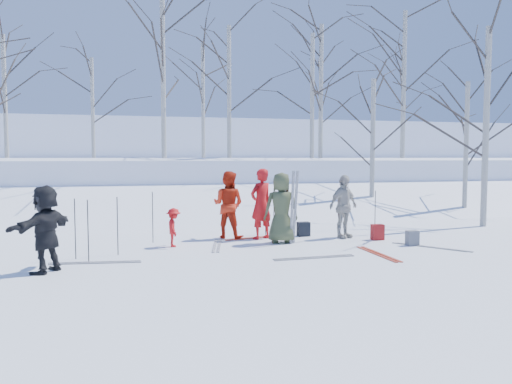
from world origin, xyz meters
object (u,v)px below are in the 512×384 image
object	(u,v)px
backpack_grey	(412,238)
skier_grey_west	(45,229)
backpack_red	(377,232)
dog	(288,226)
skier_olive_center	(281,208)
skier_red_north	(261,204)
skier_red_seated	(174,227)
skier_redor_behind	(228,205)
backpack_dark	(303,229)
skier_cream_east	(343,206)

from	to	relation	value
backpack_grey	skier_grey_west	bearing A→B (deg)	-174.11
backpack_red	dog	bearing A→B (deg)	147.86
backpack_grey	dog	bearing A→B (deg)	137.36
skier_olive_center	dog	size ratio (longest dim) A/B	2.94
skier_red_north	skier_red_seated	size ratio (longest dim) A/B	1.98
skier_red_seated	dog	xyz separation A→B (m)	(3.32, 1.04, -0.22)
skier_olive_center	dog	distance (m)	1.44
skier_redor_behind	dog	distance (m)	1.86
skier_red_seated	skier_red_north	bearing A→B (deg)	-73.19
skier_grey_west	backpack_dark	bearing A→B (deg)	147.97
skier_olive_center	backpack_grey	distance (m)	3.41
backpack_red	backpack_dark	world-z (taller)	backpack_red
skier_redor_behind	backpack_dark	world-z (taller)	skier_redor_behind
backpack_red	backpack_dark	distance (m)	2.06
backpack_red	backpack_dark	size ratio (longest dim) A/B	1.05
skier_olive_center	skier_red_seated	bearing A→B (deg)	5.60
skier_cream_east	backpack_red	xyz separation A→B (m)	(0.78, -0.52, -0.67)
backpack_dark	skier_olive_center	bearing A→B (deg)	-135.56
dog	backpack_dark	xyz separation A→B (m)	(0.40, -0.23, -0.06)
skier_cream_east	dog	bearing A→B (deg)	125.01
skier_redor_behind	skier_grey_west	xyz separation A→B (m)	(-4.24, -3.21, -0.07)
skier_cream_east	backpack_dark	xyz separation A→B (m)	(-0.95, 0.59, -0.68)
skier_red_north	backpack_grey	size ratio (longest dim) A/B	5.08
backpack_dark	skier_red_seated	bearing A→B (deg)	-167.75
skier_olive_center	skier_grey_west	distance (m)	5.81
skier_olive_center	skier_cream_east	bearing A→B (deg)	-161.88
skier_red_seated	backpack_grey	bearing A→B (deg)	-100.61
skier_redor_behind	backpack_dark	distance (m)	2.27
skier_olive_center	skier_cream_east	distance (m)	1.93
skier_grey_west	skier_cream_east	bearing A→B (deg)	140.98
skier_grey_west	backpack_grey	xyz separation A→B (m)	(8.53, 0.88, -0.66)
skier_grey_west	backpack_dark	world-z (taller)	skier_grey_west
skier_cream_east	backpack_grey	world-z (taller)	skier_cream_east
skier_olive_center	backpack_dark	bearing A→B (deg)	-127.55
backpack_red	skier_red_seated	bearing A→B (deg)	176.86
skier_cream_east	backpack_grey	size ratio (longest dim) A/B	4.62
skier_red_seated	backpack_red	bearing A→B (deg)	-91.12
skier_redor_behind	skier_cream_east	distance (m)	3.19
skier_olive_center	dog	world-z (taller)	skier_olive_center
backpack_dark	dog	bearing A→B (deg)	150.13
backpack_grey	backpack_red	bearing A→B (deg)	112.90
skier_red_seated	backpack_red	distance (m)	5.47
skier_cream_east	backpack_red	distance (m)	1.15
skier_redor_behind	skier_grey_west	distance (m)	5.32
skier_red_north	backpack_grey	world-z (taller)	skier_red_north
skier_redor_behind	dog	size ratio (longest dim) A/B	2.96
skier_red_north	backpack_dark	world-z (taller)	skier_red_north
skier_red_north	dog	bearing A→B (deg)	177.50
skier_grey_west	backpack_red	size ratio (longest dim) A/B	4.07
skier_redor_behind	backpack_dark	size ratio (longest dim) A/B	4.64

